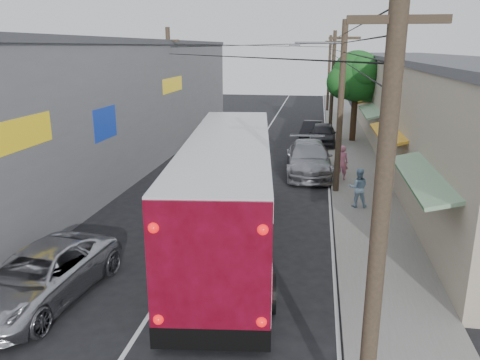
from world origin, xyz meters
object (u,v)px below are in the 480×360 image
(coach_bus, at_px, (229,189))
(parked_suv, at_px, (309,158))
(pedestrian_near, at_px, (342,163))
(parked_car_far, at_px, (312,130))
(pedestrian_far, at_px, (358,188))
(jeepney, at_px, (40,276))
(parked_car_mid, at_px, (323,134))

(coach_bus, height_order, parked_suv, coach_bus)
(pedestrian_near, bearing_deg, parked_car_far, -83.40)
(coach_bus, relative_size, parked_car_far, 3.41)
(parked_suv, xyz_separation_m, pedestrian_far, (2.24, -5.63, 0.10))
(jeepney, relative_size, parked_car_mid, 1.15)
(jeepney, distance_m, pedestrian_near, 16.11)
(parked_suv, distance_m, parked_car_mid, 8.23)
(parked_car_mid, distance_m, pedestrian_far, 13.90)
(jeepney, height_order, pedestrian_far, pedestrian_far)
(coach_bus, bearing_deg, parked_suv, 68.30)
(parked_car_mid, distance_m, pedestrian_near, 9.59)
(jeepney, relative_size, pedestrian_near, 2.90)
(jeepney, distance_m, parked_car_far, 26.45)
(parked_suv, height_order, pedestrian_near, pedestrian_near)
(parked_car_mid, bearing_deg, parked_suv, -94.11)
(coach_bus, xyz_separation_m, parked_car_far, (2.61, 20.55, -1.33))
(jeepney, bearing_deg, parked_car_far, 80.38)
(parked_suv, bearing_deg, coach_bus, -108.52)
(parked_car_mid, height_order, pedestrian_near, pedestrian_near)
(coach_bus, bearing_deg, pedestrian_near, 56.28)
(parked_suv, relative_size, parked_car_far, 1.53)
(jeepney, bearing_deg, pedestrian_far, 50.76)
(jeepney, height_order, parked_car_far, jeepney)
(coach_bus, xyz_separation_m, pedestrian_near, (4.33, 8.58, -0.95))
(pedestrian_near, bearing_deg, parked_suv, -39.82)
(jeepney, bearing_deg, parked_suv, 70.52)
(parked_suv, height_order, parked_car_mid, parked_suv)
(coach_bus, distance_m, parked_car_far, 20.76)
(coach_bus, relative_size, jeepney, 2.55)
(coach_bus, xyz_separation_m, jeepney, (-4.40, -4.95, -1.25))
(jeepney, xyz_separation_m, parked_car_far, (7.02, 25.51, -0.08))
(coach_bus, height_order, pedestrian_far, coach_bus)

